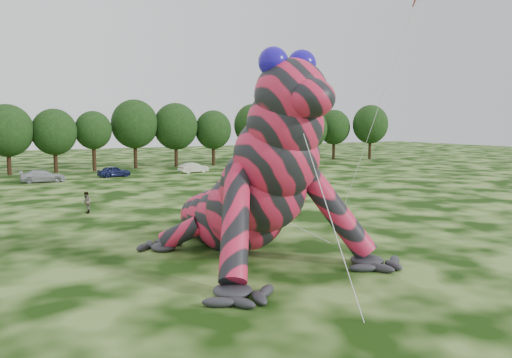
{
  "coord_description": "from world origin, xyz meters",
  "views": [
    {
      "loc": [
        -11.87,
        -17.53,
        7.13
      ],
      "look_at": [
        0.82,
        6.49,
        4.0
      ],
      "focal_mm": 35.0,
      "sensor_mm": 36.0,
      "label": 1
    }
  ],
  "objects_px": {
    "flying_kite": "(411,13)",
    "tree_17": "(370,132)",
    "spectator_5": "(215,202)",
    "tree_12": "(213,138)",
    "tree_7": "(8,140)",
    "inflatable_gecko": "(230,156)",
    "tree_9": "(94,141)",
    "car_5": "(193,168)",
    "car_3": "(43,176)",
    "tree_14": "(281,135)",
    "spectator_3": "(261,181)",
    "car_6": "(249,165)",
    "tree_16": "(334,135)",
    "tree_10": "(135,134)",
    "tree_8": "(55,141)",
    "tree_15": "(308,135)",
    "car_4": "(114,171)",
    "tree_13": "(254,134)",
    "car_7": "(286,162)",
    "spectator_2": "(253,178)",
    "tree_11": "(176,135)",
    "spectator_1": "(86,203)"
  },
  "relations": [
    {
      "from": "flying_kite",
      "to": "tree_17",
      "type": "distance_m",
      "value": 66.94
    },
    {
      "from": "spectator_5",
      "to": "tree_12",
      "type": "bearing_deg",
      "value": -118.15
    },
    {
      "from": "flying_kite",
      "to": "tree_7",
      "type": "distance_m",
      "value": 56.45
    },
    {
      "from": "inflatable_gecko",
      "to": "tree_9",
      "type": "xyz_separation_m",
      "value": [
        1.32,
        49.85,
        -0.93
      ]
    },
    {
      "from": "flying_kite",
      "to": "tree_7",
      "type": "relative_size",
      "value": 1.63
    },
    {
      "from": "tree_12",
      "to": "car_5",
      "type": "relative_size",
      "value": 2.1
    },
    {
      "from": "spectator_5",
      "to": "car_5",
      "type": "bearing_deg",
      "value": -112.92
    },
    {
      "from": "tree_7",
      "to": "car_3",
      "type": "xyz_separation_m",
      "value": [
        3.24,
        -10.79,
        -4.01
      ]
    },
    {
      "from": "tree_14",
      "to": "spectator_3",
      "type": "distance_m",
      "value": 37.04
    },
    {
      "from": "tree_17",
      "to": "car_6",
      "type": "height_order",
      "value": "tree_17"
    },
    {
      "from": "tree_14",
      "to": "spectator_3",
      "type": "height_order",
      "value": "tree_14"
    },
    {
      "from": "flying_kite",
      "to": "tree_16",
      "type": "xyz_separation_m",
      "value": [
        35.13,
        54.47,
        -8.81
      ]
    },
    {
      "from": "tree_10",
      "to": "spectator_3",
      "type": "bearing_deg",
      "value": -79.88
    },
    {
      "from": "flying_kite",
      "to": "tree_14",
      "type": "height_order",
      "value": "flying_kite"
    },
    {
      "from": "tree_8",
      "to": "tree_15",
      "type": "distance_m",
      "value": 42.7
    },
    {
      "from": "tree_7",
      "to": "tree_14",
      "type": "bearing_deg",
      "value": 2.52
    },
    {
      "from": "car_3",
      "to": "tree_15",
      "type": "bearing_deg",
      "value": -70.48
    },
    {
      "from": "spectator_5",
      "to": "tree_9",
      "type": "bearing_deg",
      "value": -91.85
    },
    {
      "from": "tree_12",
      "to": "car_4",
      "type": "height_order",
      "value": "tree_12"
    },
    {
      "from": "flying_kite",
      "to": "tree_13",
      "type": "relative_size",
      "value": 1.53
    },
    {
      "from": "car_7",
      "to": "spectator_2",
      "type": "distance_m",
      "value": 24.35
    },
    {
      "from": "tree_7",
      "to": "car_5",
      "type": "distance_m",
      "value": 24.86
    },
    {
      "from": "inflatable_gecko",
      "to": "flying_kite",
      "type": "distance_m",
      "value": 13.65
    },
    {
      "from": "tree_14",
      "to": "car_3",
      "type": "distance_m",
      "value": 42.45
    },
    {
      "from": "spectator_3",
      "to": "tree_13",
      "type": "bearing_deg",
      "value": -178.08
    },
    {
      "from": "tree_9",
      "to": "spectator_2",
      "type": "distance_m",
      "value": 29.24
    },
    {
      "from": "spectator_5",
      "to": "tree_14",
      "type": "bearing_deg",
      "value": -131.94
    },
    {
      "from": "car_6",
      "to": "tree_11",
      "type": "bearing_deg",
      "value": 24.65
    },
    {
      "from": "flying_kite",
      "to": "spectator_3",
      "type": "bearing_deg",
      "value": 83.87
    },
    {
      "from": "tree_16",
      "to": "tree_10",
      "type": "bearing_deg",
      "value": -178.8
    },
    {
      "from": "inflatable_gecko",
      "to": "tree_7",
      "type": "distance_m",
      "value": 50.28
    },
    {
      "from": "tree_15",
      "to": "tree_12",
      "type": "bearing_deg",
      "value": -179.9
    },
    {
      "from": "tree_14",
      "to": "car_6",
      "type": "bearing_deg",
      "value": -137.67
    },
    {
      "from": "car_3",
      "to": "flying_kite",
      "type": "bearing_deg",
      "value": -152.36
    },
    {
      "from": "tree_15",
      "to": "car_7",
      "type": "relative_size",
      "value": 1.95
    },
    {
      "from": "flying_kite",
      "to": "tree_11",
      "type": "height_order",
      "value": "flying_kite"
    },
    {
      "from": "spectator_5",
      "to": "spectator_3",
      "type": "xyz_separation_m",
      "value": [
        9.45,
        9.84,
        0.12
      ]
    },
    {
      "from": "tree_9",
      "to": "tree_13",
      "type": "distance_m",
      "value": 26.08
    },
    {
      "from": "spectator_3",
      "to": "tree_10",
      "type": "bearing_deg",
      "value": -141.63
    },
    {
      "from": "inflatable_gecko",
      "to": "spectator_1",
      "type": "height_order",
      "value": "inflatable_gecko"
    },
    {
      "from": "tree_10",
      "to": "tree_15",
      "type": "distance_m",
      "value": 31.09
    },
    {
      "from": "tree_9",
      "to": "tree_11",
      "type": "relative_size",
      "value": 0.86
    },
    {
      "from": "tree_11",
      "to": "tree_16",
      "type": "relative_size",
      "value": 1.07
    },
    {
      "from": "tree_8",
      "to": "tree_13",
      "type": "height_order",
      "value": "tree_13"
    },
    {
      "from": "inflatable_gecko",
      "to": "car_3",
      "type": "xyz_separation_m",
      "value": [
        -6.59,
        38.53,
        -4.54
      ]
    },
    {
      "from": "flying_kite",
      "to": "tree_8",
      "type": "xyz_separation_m",
      "value": [
        -14.54,
        52.08,
        -9.03
      ]
    },
    {
      "from": "car_4",
      "to": "tree_9",
      "type": "bearing_deg",
      "value": -3.29
    },
    {
      "from": "tree_11",
      "to": "car_5",
      "type": "distance_m",
      "value": 11.05
    },
    {
      "from": "tree_7",
      "to": "tree_13",
      "type": "height_order",
      "value": "tree_13"
    },
    {
      "from": "tree_14",
      "to": "inflatable_gecko",
      "type": "bearing_deg",
      "value": -123.35
    }
  ]
}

